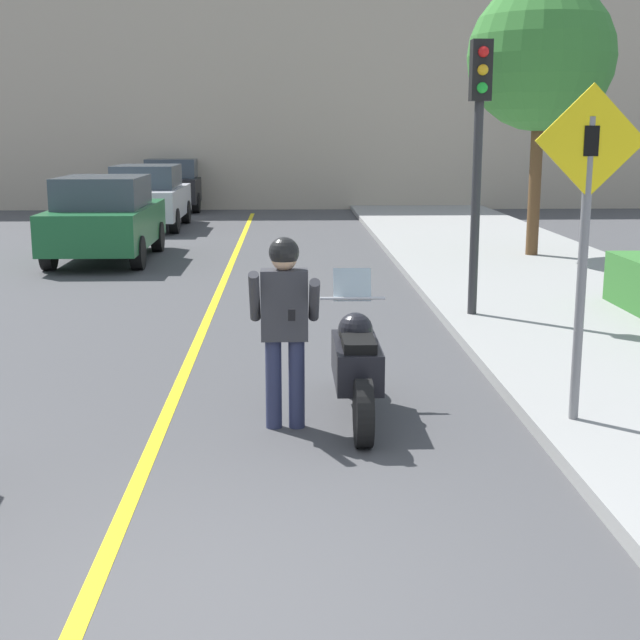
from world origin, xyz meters
TOP-DOWN VIEW (x-y plane):
  - ground_plane at (0.00, 0.00)m, footprint 80.00×80.00m
  - road_center_line at (-0.60, 6.00)m, footprint 0.12×36.00m
  - building_backdrop at (0.00, 26.00)m, footprint 28.00×1.20m
  - motorcycle at (1.13, 3.39)m, footprint 0.62×2.13m
  - person_biker at (0.49, 3.09)m, footprint 0.59×0.46m
  - crossing_sign at (2.96, 2.85)m, footprint 0.91×0.08m
  - traffic_light at (3.00, 7.34)m, footprint 0.26×0.30m
  - street_tree at (5.39, 13.19)m, footprint 2.83×2.83m
  - parked_car_green at (-3.12, 13.57)m, footprint 1.88×4.20m
  - parked_car_silver at (-3.19, 19.65)m, footprint 1.88×4.20m
  - parked_car_black at (-3.23, 25.52)m, footprint 1.88×4.20m

SIDE VIEW (x-z plane):
  - ground_plane at x=0.00m, z-range 0.00..0.00m
  - road_center_line at x=-0.60m, z-range 0.00..0.01m
  - motorcycle at x=1.13m, z-range -0.15..1.12m
  - parked_car_green at x=-3.12m, z-range 0.02..1.70m
  - parked_car_silver at x=-3.19m, z-range 0.02..1.70m
  - parked_car_black at x=-3.23m, z-range 0.02..1.70m
  - person_biker at x=0.49m, z-range 0.18..1.86m
  - crossing_sign at x=2.96m, z-range 0.41..3.20m
  - traffic_light at x=3.00m, z-range 0.83..4.39m
  - building_backdrop at x=0.00m, z-range 0.00..7.48m
  - street_tree at x=5.39m, z-range 1.32..6.55m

